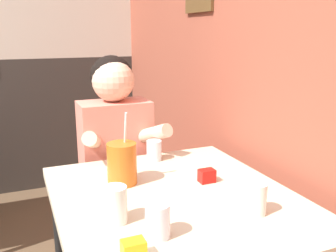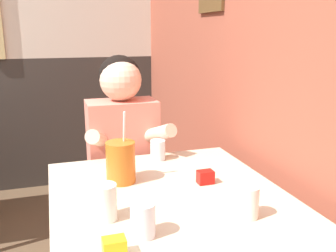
% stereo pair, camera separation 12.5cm
% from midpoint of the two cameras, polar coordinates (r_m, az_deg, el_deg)
% --- Properties ---
extents(brick_wall_right, '(0.08, 4.50, 2.70)m').
position_cam_midpoint_polar(brick_wall_right, '(2.18, 8.74, 15.15)').
color(brick_wall_right, '#9E4C38').
rests_on(brick_wall_right, ground_plane).
extents(main_table, '(0.82, 0.93, 0.75)m').
position_cam_midpoint_polar(main_table, '(1.37, 3.06, -13.28)').
color(main_table, beige).
rests_on(main_table, ground_plane).
extents(person_seated, '(0.42, 0.40, 1.20)m').
position_cam_midpoint_polar(person_seated, '(1.92, -4.97, -6.42)').
color(person_seated, '#EA7F6B').
rests_on(person_seated, ground_plane).
extents(cocktail_pitcher, '(0.11, 0.11, 0.28)m').
position_cam_midpoint_polar(cocktail_pitcher, '(1.43, -4.74, -5.53)').
color(cocktail_pitcher, '#C6661E').
rests_on(cocktail_pitcher, main_table).
extents(glass_near_pitcher, '(0.07, 0.07, 0.10)m').
position_cam_midpoint_polar(glass_near_pitcher, '(1.08, -0.42, -14.18)').
color(glass_near_pitcher, silver).
rests_on(glass_near_pitcher, main_table).
extents(glass_center, '(0.07, 0.07, 0.11)m').
position_cam_midpoint_polar(glass_center, '(1.17, -6.52, -11.53)').
color(glass_center, silver).
rests_on(glass_center, main_table).
extents(glass_far_side, '(0.07, 0.07, 0.10)m').
position_cam_midpoint_polar(glass_far_side, '(1.22, 15.10, -11.18)').
color(glass_far_side, silver).
rests_on(glass_far_side, main_table).
extents(glass_by_brick, '(0.07, 0.07, 0.09)m').
position_cam_midpoint_polar(glass_by_brick, '(1.68, 0.57, -3.72)').
color(glass_by_brick, silver).
rests_on(glass_by_brick, main_table).
extents(condiment_ketchup, '(0.06, 0.04, 0.05)m').
position_cam_midpoint_polar(condiment_ketchup, '(1.45, 8.22, -7.75)').
color(condiment_ketchup, '#B7140F').
rests_on(condiment_ketchup, main_table).
extents(condiment_mustard, '(0.06, 0.04, 0.05)m').
position_cam_midpoint_polar(condiment_mustard, '(1.01, -4.50, -18.03)').
color(condiment_mustard, yellow).
rests_on(condiment_mustard, main_table).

